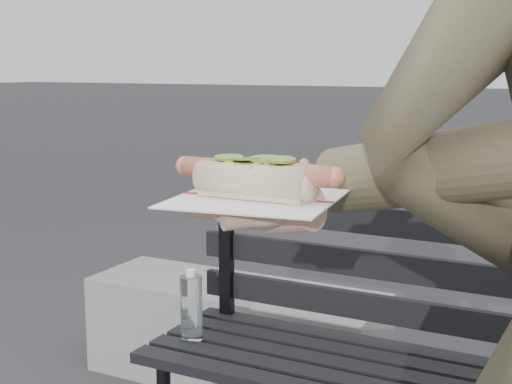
# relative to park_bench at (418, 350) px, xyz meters

# --- Properties ---
(park_bench) EXTENTS (1.50, 0.44, 0.88)m
(park_bench) POSITION_rel_park_bench_xyz_m (0.00, 0.00, 0.00)
(park_bench) COLOR black
(park_bench) RESTS_ON ground
(concrete_block) EXTENTS (1.20, 0.40, 0.40)m
(concrete_block) POSITION_rel_park_bench_xyz_m (-0.89, 0.60, -0.32)
(concrete_block) COLOR slate
(concrete_block) RESTS_ON ground
(held_hotdog) EXTENTS (0.64, 0.32, 0.20)m
(held_hotdog) POSITION_rel_park_bench_xyz_m (0.26, -0.97, 0.63)
(held_hotdog) COLOR #4B4432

